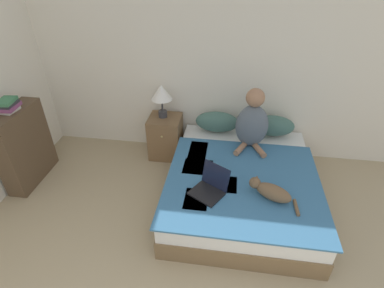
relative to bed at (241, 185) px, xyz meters
The scene contains 11 objects.
wall_back 1.55m from the bed, 112.63° to the left, with size 5.72×0.05×2.55m.
bed is the anchor object (origin of this frame).
pillow_near 0.96m from the bed, 113.69° to the left, with size 0.57×0.25×0.28m.
pillow_far 0.96m from the bed, 66.20° to the left, with size 0.57×0.25×0.28m.
person_sitting 0.76m from the bed, 81.61° to the left, with size 0.40×0.39×0.76m.
cat_tabby 0.56m from the bed, 55.76° to the right, with size 0.48×0.36×0.18m.
laptop_open 0.58m from the bed, 131.29° to the right, with size 0.43×0.43×0.27m.
nightstand 1.31m from the bed, 144.26° to the left, with size 0.43×0.43×0.60m.
table_lamp 1.52m from the bed, 143.98° to the left, with size 0.27×0.27×0.45m.
bookshelf 2.66m from the bed, behind, with size 0.24×0.76×0.97m.
book_stack_top 2.77m from the bed, behind, with size 0.19×0.25×0.14m.
Camera 1 is at (0.24, 0.12, 2.54)m, focal length 28.00 mm.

